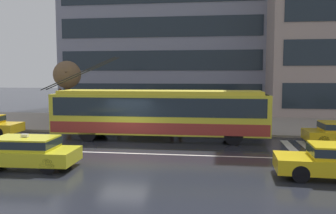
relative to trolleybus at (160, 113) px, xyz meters
name	(u,v)px	position (x,y,z in m)	size (l,w,h in m)	color
ground_plane	(123,148)	(-1.49, -2.65, -1.59)	(160.00, 160.00, 0.00)	#20222A
sidewalk_slab	(155,123)	(-1.49, 6.60, -1.52)	(80.00, 10.00, 0.14)	gray
crosswalk_stripe_edge_near	(291,148)	(7.18, -1.52, -1.59)	(0.44, 4.40, 0.01)	beige
crosswalk_stripe_inner_a	(310,149)	(8.08, -1.52, -1.59)	(0.44, 4.40, 0.01)	beige
crosswalk_stripe_center	(328,149)	(8.98, -1.52, -1.59)	(0.44, 4.40, 0.01)	beige
lane_centre_line	(117,153)	(-1.49, -3.85, -1.59)	(72.00, 0.14, 0.01)	silver
trolleybus	(160,113)	(0.00, 0.00, 0.00)	(13.41, 2.63, 4.86)	gold
taxi_oncoming_near	(23,151)	(-4.54, -6.98, -0.89)	(4.60, 1.94, 1.39)	yellow
bus_shelter	(145,100)	(-1.51, 3.07, 0.50)	(3.83, 1.85, 2.56)	gray
pedestrian_at_shelter	(119,102)	(-3.70, 4.31, 0.24)	(1.59, 1.59, 2.06)	#49413C
pedestrian_approaching_curb	(181,104)	(0.82, 4.30, 0.19)	(1.45, 1.45, 2.02)	#4F553D
pedestrian_walking_past	(171,106)	(0.36, 2.41, 0.19)	(1.59, 1.59, 2.00)	#574052
street_tree_bare	(67,76)	(-7.48, 4.13, 2.11)	(2.00, 2.00, 4.67)	brown
office_tower_corner_left	(166,3)	(-2.66, 21.09, 10.59)	(22.53, 10.93, 24.34)	gray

